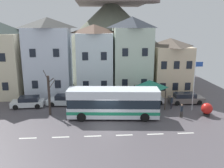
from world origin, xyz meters
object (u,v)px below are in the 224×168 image
Objects in this scene: townhouse_01 at (49,57)px; transit_bus at (113,103)px; pedestrian_01 at (182,110)px; public_bench at (145,98)px; bus_shelter at (149,84)px; parked_car_01 at (28,102)px; hilltop_castle at (112,34)px; pedestrian_00 at (172,102)px; townhouse_03 at (132,56)px; parked_car_03 at (148,99)px; harbour_buoy at (207,109)px; pedestrian_02 at (155,104)px; townhouse_04 at (169,66)px; bare_tree_01 at (49,94)px; parked_car_02 at (65,100)px; townhouse_02 at (95,61)px; parked_car_00 at (186,98)px; flagpole at (195,82)px.

transit_bus is at bearing -48.89° from townhouse_01.
pedestrian_01 is 6.97m from public_bench.
bus_shelter is 0.88× the size of parked_car_01.
pedestrian_00 is (5.80, -24.72, -7.64)m from hilltop_castle.
parked_car_03 is (1.57, -5.09, -5.12)m from townhouse_03.
hilltop_castle reaches higher than public_bench.
public_bench is 0.95× the size of harbour_buoy.
townhouse_04 is at bearing 63.45° from pedestrian_02.
townhouse_01 is 9.12m from bare_tree_01.
townhouse_03 reaches higher than bare_tree_01.
transit_bus reaches higher than pedestrian_02.
hilltop_castle is (-7.69, 16.89, 4.37)m from townhouse_04.
hilltop_castle is at bearing -102.87° from parked_car_02.
townhouse_03 is 11.21m from transit_bus.
townhouse_02 is at bearing -124.00° from parked_car_02.
bus_shelter is at bearing 153.04° from pedestrian_00.
pedestrian_00 is (2.46, -2.26, 0.30)m from parked_car_03.
bus_shelter is 2.36× the size of harbour_buoy.
townhouse_03 is 7.39m from parked_car_03.
parked_car_03 is 2.57× the size of pedestrian_02.
pedestrian_01 reaches higher than parked_car_03.
pedestrian_01 is at bearing -173.65° from harbour_buoy.
pedestrian_00 is (2.59, -1.32, -1.98)m from bus_shelter.
parked_car_00 is 2.95× the size of pedestrian_02.
townhouse_04 is 0.24× the size of hilltop_castle.
townhouse_01 is 7.82× the size of public_bench.
townhouse_01 reaches higher than townhouse_02.
pedestrian_00 reaches higher than parked_car_01.
flagpole is 3.98× the size of harbour_buoy.
bus_shelter is at bearing 145.09° from harbour_buoy.
parked_car_03 is at bearing -174.60° from parked_car_02.
parked_car_02 is 2.83× the size of pedestrian_00.
flagpole is at bearing 112.72° from harbour_buoy.
townhouse_02 reaches higher than public_bench.
harbour_buoy is at bearing -67.28° from flagpole.
parked_car_00 is 0.87× the size of bare_tree_01.
transit_bus is at bearing -11.31° from bare_tree_01.
hilltop_castle is 7.17× the size of parked_car_02.
townhouse_03 reaches higher than parked_car_03.
pedestrian_00 is at bearing 176.00° from parked_car_02.
townhouse_03 reaches higher than parked_car_02.
pedestrian_01 is at bearing -99.05° from townhouse_04.
bus_shelter reaches higher than transit_bus.
hilltop_castle is (3.75, 17.68, 3.36)m from townhouse_02.
townhouse_02 is 2.18× the size of parked_car_02.
parked_car_03 is (0.14, 0.94, -2.28)m from bus_shelter.
flagpole is at bearing -38.03° from public_bench.
parked_car_01 is at bearing 177.80° from bus_shelter.
townhouse_03 is at bearing 128.40° from flagpole.
transit_bus is 7.48m from bare_tree_01.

